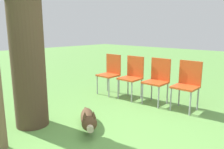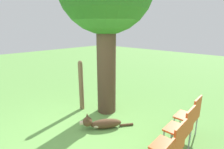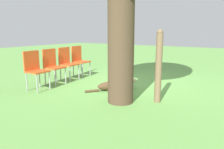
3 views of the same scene
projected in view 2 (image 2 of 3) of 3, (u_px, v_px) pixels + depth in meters
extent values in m
plane|color=#609947|center=(83.00, 133.00, 3.99)|extent=(30.00, 30.00, 0.00)
cylinder|color=#4C3828|center=(106.00, 65.00, 4.70)|extent=(0.51, 0.51, 2.68)
ellipsoid|color=#513823|center=(106.00, 124.00, 4.15)|extent=(0.62, 0.73, 0.22)
ellipsoid|color=#C6B293|center=(97.00, 125.00, 4.12)|extent=(0.31, 0.32, 0.13)
sphere|color=#513823|center=(88.00, 122.00, 4.05)|extent=(0.31, 0.31, 0.22)
cylinder|color=#C6B293|center=(82.00, 123.00, 4.03)|extent=(0.14, 0.14, 0.09)
cone|color=#513823|center=(87.00, 118.00, 3.96)|extent=(0.07, 0.07, 0.10)
cone|color=#513823|center=(87.00, 115.00, 4.08)|extent=(0.07, 0.07, 0.10)
cylinder|color=#513823|center=(126.00, 125.00, 4.26)|extent=(0.24, 0.30, 0.06)
cylinder|color=brown|center=(81.00, 87.00, 5.00)|extent=(0.13, 0.13, 1.37)
sphere|color=brown|center=(80.00, 63.00, 4.82)|extent=(0.12, 0.12, 0.12)
cube|color=#D14C1E|center=(166.00, 146.00, 2.82)|extent=(0.43, 0.45, 0.04)
cube|color=#D14C1E|center=(180.00, 138.00, 2.63)|extent=(0.04, 0.44, 0.47)
cylinder|color=#99999E|center=(160.00, 148.00, 3.13)|extent=(0.03, 0.03, 0.44)
cube|color=#D14C1E|center=(178.00, 129.00, 3.30)|extent=(0.43, 0.45, 0.04)
cube|color=#D14C1E|center=(190.00, 121.00, 3.11)|extent=(0.04, 0.44, 0.47)
cylinder|color=#99999E|center=(163.00, 141.00, 3.34)|extent=(0.03, 0.03, 0.44)
cylinder|color=#99999E|center=(172.00, 132.00, 3.61)|extent=(0.03, 0.03, 0.44)
cylinder|color=#99999E|center=(182.00, 149.00, 3.11)|extent=(0.03, 0.03, 0.44)
cylinder|color=#99999E|center=(189.00, 140.00, 3.38)|extent=(0.03, 0.03, 0.44)
cube|color=#D14C1E|center=(186.00, 116.00, 3.78)|extent=(0.43, 0.45, 0.04)
cube|color=#D14C1E|center=(197.00, 108.00, 3.59)|extent=(0.04, 0.44, 0.47)
cylinder|color=#99999E|center=(174.00, 127.00, 3.82)|extent=(0.03, 0.03, 0.44)
cylinder|color=#99999E|center=(180.00, 120.00, 4.09)|extent=(0.03, 0.03, 0.44)
cylinder|color=#99999E|center=(191.00, 133.00, 3.59)|extent=(0.03, 0.03, 0.44)
cylinder|color=#99999E|center=(196.00, 126.00, 3.86)|extent=(0.03, 0.03, 0.44)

